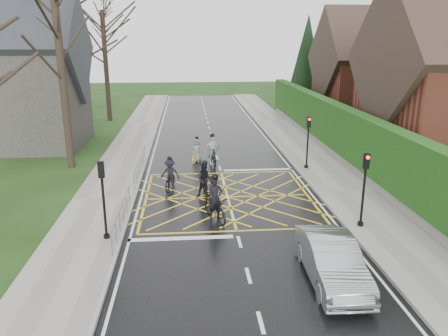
{
  "coord_description": "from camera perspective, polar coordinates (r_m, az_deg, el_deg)",
  "views": [
    {
      "loc": [
        -1.88,
        -20.19,
        7.52
      ],
      "look_at": [
        -0.12,
        0.69,
        1.3
      ],
      "focal_mm": 35.0,
      "sensor_mm": 36.0,
      "label": 1
    }
  ],
  "objects": [
    {
      "name": "stone_wall",
      "position": [
        28.81,
        14.87,
        1.56
      ],
      "size": [
        0.5,
        38.0,
        0.7
      ],
      "primitive_type": "cube",
      "color": "slate",
      "rests_on": "ground"
    },
    {
      "name": "cyclist_mid",
      "position": [
        22.85,
        -7.05,
        -1.16
      ],
      "size": [
        1.12,
        1.86,
        1.72
      ],
      "rotation": [
        0.0,
        0.0,
        -0.22
      ],
      "color": "black",
      "rests_on": "ground"
    },
    {
      "name": "traffic_light_se",
      "position": [
        18.4,
        17.77,
        -2.86
      ],
      "size": [
        0.24,
        0.31,
        3.21
      ],
      "rotation": [
        0.0,
        0.0,
        3.14
      ],
      "color": "black",
      "rests_on": "ground"
    },
    {
      "name": "tree_near",
      "position": [
        27.14,
        -20.92,
        16.33
      ],
      "size": [
        9.24,
        9.24,
        11.44
      ],
      "color": "black",
      "rests_on": "ground"
    },
    {
      "name": "cyclist_front",
      "position": [
        26.94,
        -1.52,
        1.93
      ],
      "size": [
        1.12,
        2.05,
        1.99
      ],
      "rotation": [
        0.0,
        0.0,
        0.15
      ],
      "color": "black",
      "rests_on": "ground"
    },
    {
      "name": "ground",
      "position": [
        21.63,
        0.46,
        -3.82
      ],
      "size": [
        120.0,
        120.0,
        0.0
      ],
      "primitive_type": "plane",
      "color": "black",
      "rests_on": "ground"
    },
    {
      "name": "sidewalk_right",
      "position": [
        22.92,
        15.59,
        -3.06
      ],
      "size": [
        3.0,
        80.0,
        0.15
      ],
      "primitive_type": "cube",
      "color": "gray",
      "rests_on": "ground"
    },
    {
      "name": "tree_far",
      "position": [
        42.84,
        -15.38,
        15.53
      ],
      "size": [
        8.4,
        8.4,
        10.4
      ],
      "color": "black",
      "rests_on": "ground"
    },
    {
      "name": "house_far",
      "position": [
        41.78,
        19.03,
        11.32
      ],
      "size": [
        9.8,
        8.8,
        10.3
      ],
      "color": "brown",
      "rests_on": "ground"
    },
    {
      "name": "car",
      "position": [
        14.67,
        13.91,
        -11.65
      ],
      "size": [
        1.63,
        4.38,
        1.43
      ],
      "primitive_type": "imported",
      "rotation": [
        0.0,
        0.0,
        -0.03
      ],
      "color": "#A2A5A9",
      "rests_on": "ground"
    },
    {
      "name": "church",
      "position": [
        34.33,
        -25.12,
        10.68
      ],
      "size": [
        8.8,
        7.8,
        11.0
      ],
      "color": "#2D2B28",
      "rests_on": "ground"
    },
    {
      "name": "railing_south",
      "position": [
        18.21,
        -13.28,
        -5.66
      ],
      "size": [
        0.05,
        5.04,
        1.03
      ],
      "color": "slate",
      "rests_on": "ground"
    },
    {
      "name": "cyclist_back",
      "position": [
        21.46,
        -2.49,
        -2.0
      ],
      "size": [
        0.88,
        1.89,
        1.87
      ],
      "rotation": [
        0.0,
        0.0,
        0.07
      ],
      "color": "black",
      "rests_on": "ground"
    },
    {
      "name": "traffic_light_sw",
      "position": [
        17.06,
        -15.43,
        -4.18
      ],
      "size": [
        0.24,
        0.31,
        3.21
      ],
      "color": "black",
      "rests_on": "ground"
    },
    {
      "name": "conifer",
      "position": [
        47.96,
        10.73,
        13.24
      ],
      "size": [
        4.6,
        4.6,
        10.0
      ],
      "color": "black",
      "rests_on": "ground"
    },
    {
      "name": "traffic_light_ne",
      "position": [
        26.04,
        10.87,
        3.23
      ],
      "size": [
        0.24,
        0.31,
        3.21
      ],
      "rotation": [
        0.0,
        0.0,
        3.14
      ],
      "color": "black",
      "rests_on": "ground"
    },
    {
      "name": "sidewalk_left",
      "position": [
        21.91,
        -15.4,
        -3.96
      ],
      "size": [
        3.0,
        80.0,
        0.15
      ],
      "primitive_type": "cube",
      "color": "gray",
      "rests_on": "ground"
    },
    {
      "name": "hedge",
      "position": [
        28.43,
        15.13,
        4.97
      ],
      "size": [
        0.9,
        38.0,
        2.8
      ],
      "primitive_type": "cube",
      "color": "#133C10",
      "rests_on": "stone_wall"
    },
    {
      "name": "cyclist_rear",
      "position": [
        18.79,
        -1.16,
        -4.85
      ],
      "size": [
        1.44,
        2.25,
        2.06
      ],
      "rotation": [
        0.0,
        0.0,
        0.36
      ],
      "color": "black",
      "rests_on": "ground"
    },
    {
      "name": "railing_north",
      "position": [
        25.26,
        -10.95,
        0.77
      ],
      "size": [
        0.05,
        6.04,
        1.03
      ],
      "color": "slate",
      "rests_on": "ground"
    },
    {
      "name": "cyclist_lead",
      "position": [
        27.75,
        -3.54,
        1.98
      ],
      "size": [
        1.13,
        1.77,
        1.63
      ],
      "rotation": [
        0.0,
        0.0,
        -0.36
      ],
      "color": "yellow",
      "rests_on": "ground"
    },
    {
      "name": "tree_mid",
      "position": [
        35.16,
        -19.09,
        17.49
      ],
      "size": [
        10.08,
        10.08,
        12.48
      ],
      "color": "black",
      "rests_on": "ground"
    },
    {
      "name": "road",
      "position": [
        21.63,
        0.46,
        -3.8
      ],
      "size": [
        9.0,
        80.0,
        0.01
      ],
      "primitive_type": "cube",
      "color": "black",
      "rests_on": "ground"
    }
  ]
}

